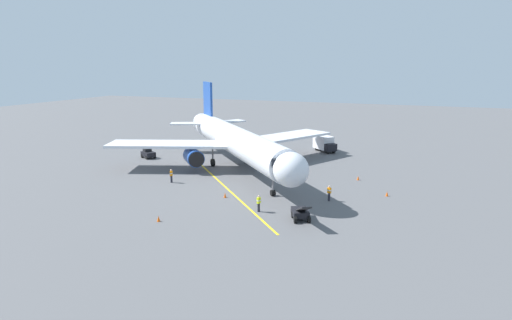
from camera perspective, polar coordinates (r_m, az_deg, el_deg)
The scene contains 13 objects.
ground_plane at distance 63.40m, azimuth -3.86°, elevation -1.03°, with size 220.00×220.00×0.00m, color #565659.
apron_lead_in_line at distance 57.23m, azimuth -4.98°, elevation -2.52°, with size 0.24×40.00×0.01m, color yellow.
airplane at distance 61.94m, azimuth -2.65°, elevation 2.45°, with size 32.53×33.53×11.50m.
ground_crew_marshaller at distance 44.76m, azimuth 0.35°, elevation -5.56°, with size 0.36×0.46×1.71m.
ground_crew_wing_walker at distance 48.83m, azimuth 9.35°, elevation -4.19°, with size 0.46×0.37×1.71m.
ground_crew_loader at distance 56.45m, azimuth -10.79°, elevation -1.98°, with size 0.31×0.44×1.71m.
box_truck_near_nose at distance 75.61m, azimuth 8.77°, elevation 2.11°, with size 4.64×4.63×2.62m.
belt_loader_portside at distance 42.79m, azimuth 5.74°, elevation -6.72°, with size 3.07×4.64×2.32m.
tug_starboard_side at distance 71.76m, azimuth -13.64°, elevation 0.80°, with size 2.74×2.43×1.50m.
safety_cone_nose_left at distance 43.27m, azimuth -12.37°, elevation -7.35°, with size 0.32×0.32×0.55m, color #F2590F.
safety_cone_nose_right at distance 52.14m, azimuth 16.42°, elevation -4.17°, with size 0.32×0.32×0.55m, color #F2590F.
safety_cone_wing_port at distance 49.63m, azimuth -3.99°, elevation -4.51°, with size 0.32×0.32×0.55m, color #F2590F.
safety_cone_wing_starboard at distance 58.23m, azimuth 12.94°, elevation -2.26°, with size 0.32×0.32×0.55m, color #F2590F.
Camera 1 is at (-26.52, 55.69, 14.65)m, focal length 31.25 mm.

